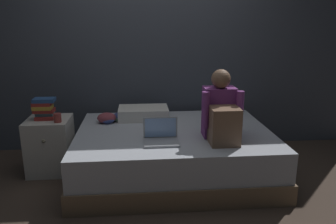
% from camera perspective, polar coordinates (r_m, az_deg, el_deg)
% --- Properties ---
extents(ground_plane, '(8.00, 8.00, 0.00)m').
position_cam_1_polar(ground_plane, '(3.34, -1.99, -12.80)').
color(ground_plane, '#47382D').
extents(wall_back, '(5.60, 0.10, 2.70)m').
position_cam_1_polar(wall_back, '(4.15, -3.12, 12.24)').
color(wall_back, '#424751').
rests_on(wall_back, ground_plane).
extents(bed, '(2.00, 1.50, 0.49)m').
position_cam_1_polar(bed, '(3.52, 0.97, -6.91)').
color(bed, '#7A6047').
rests_on(bed, ground_plane).
extents(nightstand, '(0.44, 0.46, 0.58)m').
position_cam_1_polar(nightstand, '(3.79, -19.41, -5.37)').
color(nightstand, beige).
rests_on(nightstand, ground_plane).
extents(person_sitting, '(0.39, 0.44, 0.66)m').
position_cam_1_polar(person_sitting, '(3.15, 9.03, -0.24)').
color(person_sitting, '#75337A').
rests_on(person_sitting, bed).
extents(laptop, '(0.32, 0.23, 0.22)m').
position_cam_1_polar(laptop, '(3.09, -1.22, -4.17)').
color(laptop, '#9EA0A5').
rests_on(laptop, bed).
extents(pillow, '(0.56, 0.36, 0.13)m').
position_cam_1_polar(pillow, '(3.83, -4.22, -0.18)').
color(pillow, silver).
rests_on(pillow, bed).
extents(book_stack, '(0.22, 0.15, 0.22)m').
position_cam_1_polar(book_stack, '(3.68, -20.40, 0.60)').
color(book_stack, '#9E2D28').
rests_on(book_stack, nightstand).
extents(mug, '(0.08, 0.08, 0.09)m').
position_cam_1_polar(mug, '(3.54, -18.31, -0.95)').
color(mug, '#933833').
rests_on(mug, nightstand).
extents(clothes_pile, '(0.37, 0.22, 0.11)m').
position_cam_1_polar(clothes_pile, '(3.74, -9.19, -0.94)').
color(clothes_pile, '#4C6B56').
rests_on(clothes_pile, bed).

